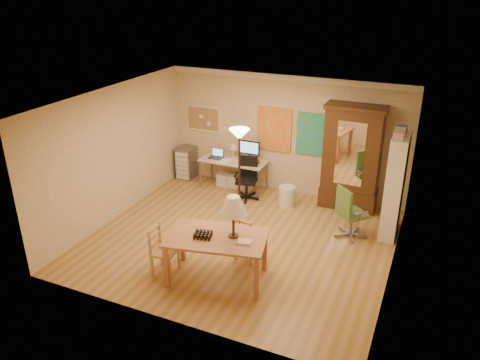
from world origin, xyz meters
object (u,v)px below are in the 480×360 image
at_px(office_chair_black, 247,188).
at_px(bookshelf, 394,187).
at_px(dining_table, 223,228).
at_px(office_chair_green, 350,224).
at_px(computer_desk, 235,171).
at_px(armoire, 351,164).

distance_m(office_chair_black, bookshelf, 3.26).
relative_size(dining_table, office_chair_green, 1.70).
xyz_separation_m(dining_table, office_chair_green, (1.62, 2.21, -0.68)).
bearing_deg(computer_desk, bookshelf, -12.08).
bearing_deg(armoire, office_chair_black, -166.93).
relative_size(dining_table, bookshelf, 0.88).
relative_size(armoire, bookshelf, 1.13).
bearing_deg(armoire, computer_desk, -178.19).
bearing_deg(computer_desk, dining_table, -68.85).
bearing_deg(bookshelf, armoire, 138.89).
distance_m(computer_desk, office_chair_black, 0.65).
bearing_deg(office_chair_black, dining_table, -74.17).
relative_size(office_chair_green, bookshelf, 0.52).
relative_size(office_chair_black, armoire, 0.43).
relative_size(computer_desk, bookshelf, 0.77).
xyz_separation_m(office_chair_green, armoire, (-0.30, 1.28, 0.71)).
height_order(office_chair_black, bookshelf, bookshelf).
height_order(dining_table, computer_desk, dining_table).
distance_m(dining_table, office_chair_green, 2.82).
relative_size(office_chair_green, armoire, 0.46).
relative_size(dining_table, armoire, 0.78).
bearing_deg(office_chair_green, armoire, 103.19).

